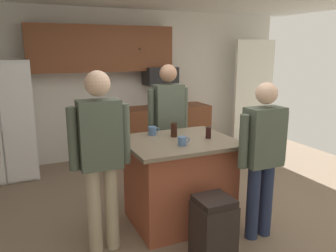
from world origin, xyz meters
The scene contains 16 objects.
floor centered at (0.00, 0.00, 0.00)m, with size 7.04×7.04×0.00m, color #7F6B56.
back_wall centered at (0.00, 2.80, 1.30)m, with size 6.40×0.10×2.60m, color silver.
french_door_window_panel centered at (2.60, 2.40, 1.10)m, with size 0.90×0.06×2.00m, color white.
cabinet_run_upper centered at (-0.40, 2.60, 1.93)m, with size 2.40×0.38×0.75m.
cabinet_run_lower centered at (0.60, 2.48, 0.45)m, with size 1.80×0.63×0.90m.
refrigerator centered at (-2.00, 2.38, 0.89)m, with size 0.89×0.76×1.77m.
microwave_over_range centered at (0.60, 2.50, 1.45)m, with size 0.56×0.40×0.32m, color black.
kitchen_island centered at (-0.19, 0.10, 0.49)m, with size 1.17×0.97×0.96m.
person_guest_left centered at (-1.09, -0.11, 1.01)m, with size 0.57×0.23×1.74m.
person_host_foreground centered at (0.04, 0.91, 1.00)m, with size 0.57×0.23×1.73m.
person_guest_right centered at (0.43, -0.53, 0.92)m, with size 0.57×0.22×1.61m.
mug_blue_stoneware centered at (-0.25, -0.10, 1.00)m, with size 0.13×0.09×0.09m.
glass_stout_tall centered at (0.14, 0.03, 1.02)m, with size 0.06×0.06×0.13m.
glass_dark_ale centered at (-0.18, 0.24, 1.04)m, with size 0.07×0.07×0.16m.
mug_ceramic_white centered at (-0.37, 0.42, 1.01)m, with size 0.13×0.09×0.10m.
trash_bin centered at (-0.20, -0.67, 0.30)m, with size 0.34×0.34×0.61m.
Camera 1 is at (-1.73, -3.06, 1.92)m, focal length 35.84 mm.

